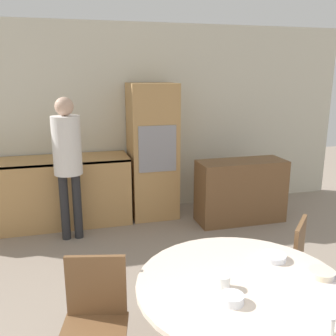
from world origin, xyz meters
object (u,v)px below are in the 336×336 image
(dining_table, at_px, (240,316))
(chair_far_right, at_px, (284,263))
(oven_unit, at_px, (153,151))
(sideboard, at_px, (241,191))
(bowl_near, at_px, (273,257))
(person_standing, at_px, (67,153))
(cup, at_px, (223,282))
(bowl_far, at_px, (322,273))
(bowl_centre, at_px, (232,299))
(chair_far_left, at_px, (95,318))

(dining_table, bearing_deg, chair_far_right, 41.03)
(oven_unit, height_order, dining_table, oven_unit)
(sideboard, xyz_separation_m, bowl_near, (-0.93, -2.36, 0.36))
(dining_table, xyz_separation_m, person_standing, (-0.94, 2.58, 0.52))
(cup, relative_size, bowl_near, 0.49)
(sideboard, relative_size, person_standing, 0.69)
(cup, distance_m, bowl_far, 0.63)
(oven_unit, distance_m, bowl_far, 3.17)
(bowl_centre, bearing_deg, chair_far_right, 42.79)
(oven_unit, xyz_separation_m, dining_table, (-0.17, -3.09, -0.38))
(dining_table, relative_size, chair_far_right, 1.46)
(dining_table, xyz_separation_m, bowl_near, (0.32, 0.20, 0.25))
(bowl_far, bearing_deg, chair_far_left, 165.41)
(sideboard, bearing_deg, cup, -118.19)
(chair_far_right, bearing_deg, cup, -9.57)
(person_standing, height_order, bowl_centre, person_standing)
(bowl_near, xyz_separation_m, bowl_far, (0.17, -0.26, -0.00))
(dining_table, height_order, person_standing, person_standing)
(chair_far_left, relative_size, bowl_near, 5.07)
(oven_unit, height_order, person_standing, oven_unit)
(bowl_centre, xyz_separation_m, bowl_far, (0.63, 0.11, -0.01))
(oven_unit, xyz_separation_m, bowl_far, (0.32, -3.15, -0.13))
(dining_table, relative_size, bowl_near, 7.40)
(bowl_centre, bearing_deg, oven_unit, 84.47)
(cup, bearing_deg, chair_far_right, 37.03)
(oven_unit, height_order, cup, oven_unit)
(chair_far_left, relative_size, bowl_centre, 6.62)
(bowl_near, bearing_deg, chair_far_right, 47.72)
(cup, bearing_deg, oven_unit, 84.41)
(cup, xyz_separation_m, bowl_near, (0.45, 0.22, -0.02))
(chair_far_left, distance_m, bowl_centre, 0.88)
(chair_far_left, bearing_deg, cup, -10.19)
(chair_far_left, relative_size, person_standing, 0.50)
(person_standing, bearing_deg, chair_far_left, -87.39)
(bowl_centre, bearing_deg, person_standing, 106.27)
(oven_unit, xyz_separation_m, chair_far_right, (0.49, -2.51, -0.43))
(sideboard, xyz_separation_m, cup, (-1.38, -2.58, 0.38))
(cup, relative_size, bowl_far, 0.52)
(dining_table, height_order, cup, cup)
(bowl_centre, bearing_deg, dining_table, 49.89)
(chair_far_right, bearing_deg, person_standing, -97.72)
(oven_unit, distance_m, cup, 3.12)
(cup, bearing_deg, bowl_far, -3.67)
(oven_unit, distance_m, person_standing, 1.24)
(chair_far_left, distance_m, chair_far_right, 1.53)
(sideboard, xyz_separation_m, chair_far_left, (-2.09, -2.27, 0.07))
(sideboard, height_order, chair_far_left, chair_far_left)
(chair_far_right, xyz_separation_m, bowl_near, (-0.35, -0.38, 0.30))
(bowl_far, bearing_deg, chair_far_right, 74.84)
(dining_table, bearing_deg, bowl_far, -7.05)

